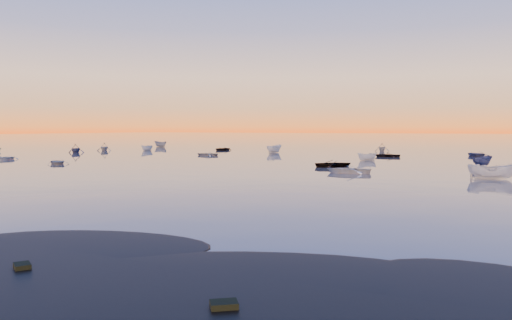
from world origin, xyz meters
The scene contains 5 objects.
ground centered at (0.00, 100.00, 0.00)m, with size 600.00×600.00×0.00m, color #665C55.
mud_lobes centered at (0.00, -1.00, 0.01)m, with size 140.00×6.00×0.07m, color black, non-canonical shape.
moored_fleet centered at (0.00, 53.00, 0.00)m, with size 124.00×58.00×1.20m, color silver, non-canonical shape.
boat_near_left centered at (-43.46, 31.82, 0.00)m, with size 3.62×1.51×0.91m, color silver.
boat_near_center centered at (17.66, 31.76, 0.00)m, with size 3.97×1.68×1.37m, color silver.
Camera 1 is at (17.35, -16.01, 4.43)m, focal length 35.00 mm.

